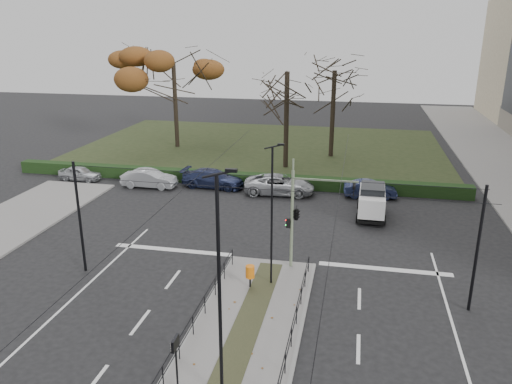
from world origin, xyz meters
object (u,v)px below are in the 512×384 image
(streetlamp_median_near, at_px, (220,291))
(parked_car_second, at_px, (149,179))
(parked_car_third, at_px, (213,178))
(parked_car_fourth, at_px, (279,184))
(streetlamp_median_far, at_px, (272,215))
(info_panel, at_px, (175,349))
(white_van, at_px, (372,200))
(parked_car_first, at_px, (80,173))
(bare_tree_near, at_px, (287,79))
(bare_tree_center, at_px, (334,77))
(parked_car_fifth, at_px, (370,189))
(traffic_light, at_px, (298,212))
(litter_bin, at_px, (250,272))
(rust_tree, at_px, (173,62))

(streetlamp_median_near, relative_size, parked_car_second, 1.87)
(parked_car_third, distance_m, parked_car_fourth, 5.56)
(parked_car_fourth, bearing_deg, parked_car_third, 78.96)
(streetlamp_median_far, bearing_deg, info_panel, -102.56)
(white_van, bearing_deg, parked_car_fourth, 152.35)
(parked_car_first, distance_m, parked_car_fourth, 17.09)
(parked_car_fourth, bearing_deg, parked_car_second, 87.62)
(bare_tree_near, bearing_deg, bare_tree_center, 52.71)
(parked_car_first, distance_m, parked_car_fifth, 23.99)
(traffic_light, xyz_separation_m, litter_bin, (-1.96, -2.70, -2.27))
(traffic_light, relative_size, bare_tree_near, 0.47)
(parked_car_first, xyz_separation_m, rust_tree, (3.74, 13.40, 8.35))
(parked_car_second, bearing_deg, rust_tree, 10.36)
(parked_car_first, relative_size, bare_tree_near, 0.31)
(litter_bin, xyz_separation_m, parked_car_first, (-18.07, 15.24, -0.35))
(litter_bin, height_order, info_panel, info_panel)
(streetlamp_median_near, xyz_separation_m, parked_car_second, (-12.29, 22.46, -3.60))
(traffic_light, distance_m, rust_tree, 31.16)
(litter_bin, distance_m, streetlamp_median_far, 3.04)
(traffic_light, xyz_separation_m, bare_tree_center, (0.24, 25.05, 4.61))
(rust_tree, bearing_deg, parked_car_fourth, -45.41)
(parked_car_fourth, bearing_deg, white_van, -122.62)
(parked_car_first, relative_size, white_van, 0.86)
(rust_tree, bearing_deg, bare_tree_near, -25.01)
(bare_tree_center, bearing_deg, streetlamp_median_far, -92.63)
(traffic_light, bearing_deg, info_panel, -105.36)
(litter_bin, relative_size, parked_car_second, 0.26)
(white_van, bearing_deg, info_panel, -109.63)
(traffic_light, height_order, bare_tree_center, bare_tree_center)
(litter_bin, relative_size, info_panel, 0.53)
(parked_car_first, distance_m, rust_tree, 16.23)
(info_panel, relative_size, parked_car_first, 0.61)
(bare_tree_near, bearing_deg, streetlamp_median_far, -83.33)
(info_panel, bearing_deg, parked_car_fifth, 73.73)
(parked_car_fifth, bearing_deg, parked_car_first, 86.34)
(info_panel, relative_size, bare_tree_near, 0.19)
(bare_tree_near, xyz_separation_m, parked_car_fifth, (7.55, -7.07, -7.40))
(parked_car_second, bearing_deg, parked_car_third, -78.90)
(info_panel, distance_m, bare_tree_near, 31.10)
(bare_tree_center, relative_size, parked_car_fifth, 2.81)
(streetlamp_median_far, xyz_separation_m, parked_car_third, (-7.46, 15.06, -3.04))
(parked_car_first, bearing_deg, parked_car_second, -93.81)
(info_panel, height_order, parked_car_first, info_panel)
(white_van, distance_m, rust_tree, 27.67)
(streetlamp_median_near, distance_m, parked_car_fifth, 24.32)
(streetlamp_median_near, distance_m, parked_car_first, 30.00)
(rust_tree, height_order, bare_tree_near, rust_tree)
(traffic_light, height_order, streetlamp_median_far, streetlamp_median_far)
(white_van, xyz_separation_m, bare_tree_center, (-3.74, 16.27, 6.66))
(parked_car_first, height_order, parked_car_fifth, parked_car_fifth)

